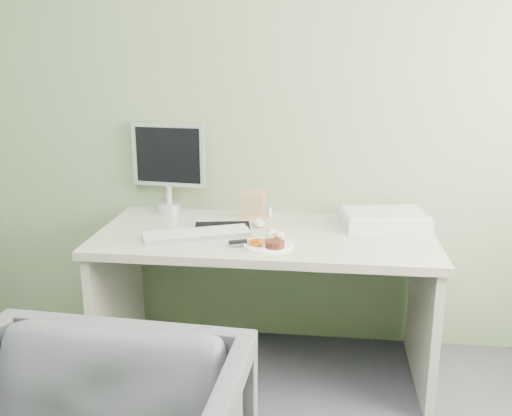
# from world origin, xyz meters

# --- Properties ---
(wall_back) EXTENTS (3.50, 0.00, 3.50)m
(wall_back) POSITION_xyz_m (0.00, 2.00, 1.35)
(wall_back) COLOR #70875F
(wall_back) RESTS_ON floor
(desk) EXTENTS (1.60, 0.75, 0.73)m
(desk) POSITION_xyz_m (0.00, 1.62, 0.55)
(desk) COLOR beige
(desk) RESTS_ON floor
(plate) EXTENTS (0.22, 0.22, 0.01)m
(plate) POSITION_xyz_m (0.03, 1.42, 0.74)
(plate) COLOR white
(plate) RESTS_ON desk
(steak) EXTENTS (0.11, 0.11, 0.03)m
(steak) POSITION_xyz_m (0.07, 1.39, 0.76)
(steak) COLOR black
(steak) RESTS_ON plate
(potato_pile) EXTENTS (0.12, 0.10, 0.06)m
(potato_pile) POSITION_xyz_m (0.06, 1.48, 0.77)
(potato_pile) COLOR tan
(potato_pile) RESTS_ON plate
(carrot_heap) EXTENTS (0.06, 0.05, 0.04)m
(carrot_heap) POSITION_xyz_m (-0.02, 1.40, 0.76)
(carrot_heap) COLOR #EC5904
(carrot_heap) RESTS_ON plate
(steak_knife) EXTENTS (0.20, 0.10, 0.02)m
(steak_knife) POSITION_xyz_m (-0.07, 1.42, 0.75)
(steak_knife) COLOR silver
(steak_knife) RESTS_ON plate
(mousepad) EXTENTS (0.31, 0.28, 0.00)m
(mousepad) POSITION_xyz_m (-0.21, 1.65, 0.73)
(mousepad) COLOR black
(mousepad) RESTS_ON desk
(keyboard) EXTENTS (0.51, 0.32, 0.02)m
(keyboard) POSITION_xyz_m (-0.31, 1.51, 0.75)
(keyboard) COLOR white
(keyboard) RESTS_ON desk
(computer_mouse) EXTENTS (0.08, 0.11, 0.03)m
(computer_mouse) POSITION_xyz_m (-0.04, 1.72, 0.75)
(computer_mouse) COLOR white
(computer_mouse) RESTS_ON desk
(photo_frame) EXTENTS (0.12, 0.04, 0.16)m
(photo_frame) POSITION_xyz_m (-0.08, 1.84, 0.81)
(photo_frame) COLOR #966446
(photo_frame) RESTS_ON desk
(eyedrop_bottle) EXTENTS (0.02, 0.02, 0.07)m
(eyedrop_bottle) POSITION_xyz_m (-0.01, 1.89, 0.76)
(eyedrop_bottle) COLOR white
(eyedrop_bottle) RESTS_ON desk
(scanner) EXTENTS (0.45, 0.34, 0.06)m
(scanner) POSITION_xyz_m (0.57, 1.80, 0.76)
(scanner) COLOR #AFB1B7
(scanner) RESTS_ON desk
(monitor) EXTENTS (0.40, 0.12, 0.48)m
(monitor) POSITION_xyz_m (-0.55, 1.94, 1.00)
(monitor) COLOR silver
(monitor) RESTS_ON desk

